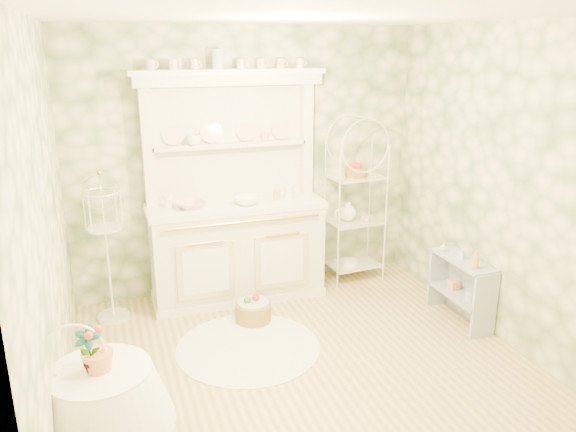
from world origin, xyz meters
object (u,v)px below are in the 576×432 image
object	(u,v)px
round_table	(105,426)
kitchen_dresser	(235,189)
floor_basket	(253,312)
side_shelf	(461,290)
birdcage_stand	(107,247)
bakers_rack	(355,197)

from	to	relation	value
round_table	kitchen_dresser	bearing A→B (deg)	58.30
round_table	floor_basket	size ratio (longest dim) A/B	2.24
side_shelf	birdcage_stand	world-z (taller)	birdcage_stand
birdcage_stand	round_table	bearing A→B (deg)	-92.76
bakers_rack	birdcage_stand	xyz separation A→B (m)	(-2.60, -0.19, -0.20)
kitchen_dresser	round_table	world-z (taller)	kitchen_dresser
round_table	birdcage_stand	world-z (taller)	birdcage_stand
floor_basket	round_table	bearing A→B (deg)	-130.15
round_table	birdcage_stand	size ratio (longest dim) A/B	0.45
side_shelf	round_table	distance (m)	3.37
floor_basket	birdcage_stand	bearing A→B (deg)	158.85
round_table	side_shelf	bearing A→B (deg)	17.46
side_shelf	birdcage_stand	bearing A→B (deg)	165.75
side_shelf	floor_basket	xyz separation A→B (m)	(-1.86, 0.60, -0.21)
kitchen_dresser	floor_basket	world-z (taller)	kitchen_dresser
floor_basket	kitchen_dresser	bearing A→B (deg)	90.09
bakers_rack	kitchen_dresser	bearing A→B (deg)	178.71
side_shelf	floor_basket	distance (m)	1.96
bakers_rack	side_shelf	xyz separation A→B (m)	(0.52, -1.27, -0.63)
kitchen_dresser	bakers_rack	bearing A→B (deg)	3.68
bakers_rack	floor_basket	distance (m)	1.72
bakers_rack	round_table	distance (m)	3.58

